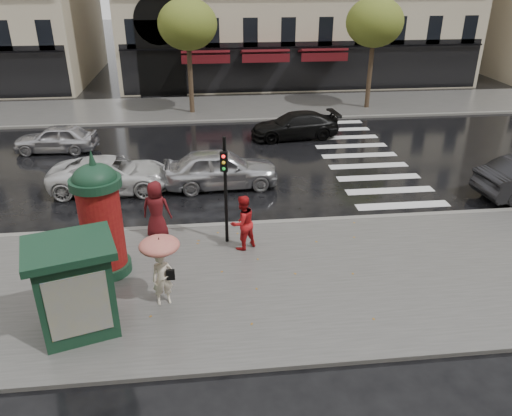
{
  "coord_description": "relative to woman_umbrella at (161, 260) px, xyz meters",
  "views": [
    {
      "loc": [
        -1.4,
        -12.34,
        8.18
      ],
      "look_at": [
        0.12,
        1.5,
        1.41
      ],
      "focal_mm": 35.0,
      "sensor_mm": 36.0,
      "label": 1
    }
  ],
  "objects": [
    {
      "name": "tree_far_left",
      "position": [
        0.63,
        19.3,
        3.73
      ],
      "size": [
        3.4,
        3.4,
        6.64
      ],
      "color": "#38281C",
      "rests_on": "ground"
    },
    {
      "name": "car_white",
      "position": [
        -2.51,
        8.02,
        -0.76
      ],
      "size": [
        4.91,
        2.37,
        1.35
      ],
      "primitive_type": "imported",
      "rotation": [
        0.0,
        0.0,
        1.54
      ],
      "color": "silver",
      "rests_on": "ground"
    },
    {
      "name": "ground",
      "position": [
        2.63,
        1.3,
        -1.43
      ],
      "size": [
        160.0,
        160.0,
        0.0
      ],
      "primitive_type": "plane",
      "color": "black",
      "rests_on": "ground"
    },
    {
      "name": "car_black",
      "position": [
        6.01,
        13.96,
        -0.77
      ],
      "size": [
        4.75,
        2.29,
        1.33
      ],
      "primitive_type": "imported",
      "rotation": [
        0.0,
        0.0,
        -1.48
      ],
      "color": "black",
      "rests_on": "ground"
    },
    {
      "name": "near_sidewalk",
      "position": [
        2.63,
        0.8,
        -1.37
      ],
      "size": [
        90.0,
        7.0,
        0.12
      ],
      "primitive_type": "cube",
      "color": "#474744",
      "rests_on": "ground"
    },
    {
      "name": "car_far_silver",
      "position": [
        -5.89,
        13.07,
        -0.77
      ],
      "size": [
        3.98,
        1.81,
        1.33
      ],
      "primitive_type": "imported",
      "rotation": [
        0.0,
        0.0,
        -1.64
      ],
      "color": "#BBBBC0",
      "rests_on": "ground"
    },
    {
      "name": "woman_umbrella",
      "position": [
        0.0,
        0.0,
        0.0
      ],
      "size": [
        1.04,
        1.04,
        1.99
      ],
      "color": "beige",
      "rests_on": "near_sidewalk"
    },
    {
      "name": "zebra_crossing",
      "position": [
        8.63,
        10.9,
        -1.43
      ],
      "size": [
        3.6,
        11.75,
        0.01
      ],
      "primitive_type": "cube",
      "color": "silver",
      "rests_on": "ground"
    },
    {
      "name": "car_silver",
      "position": [
        1.87,
        7.9,
        -0.64
      ],
      "size": [
        4.73,
        2.08,
        1.58
      ],
      "primitive_type": "imported",
      "rotation": [
        0.0,
        0.0,
        1.62
      ],
      "color": "#BBBBC0",
      "rests_on": "ground"
    },
    {
      "name": "near_kerb",
      "position": [
        2.63,
        4.3,
        -1.36
      ],
      "size": [
        90.0,
        0.25,
        0.14
      ],
      "primitive_type": "cube",
      "color": "slate",
      "rests_on": "ground"
    },
    {
      "name": "morris_column",
      "position": [
        -1.73,
        1.73,
        0.49
      ],
      "size": [
        1.4,
        1.4,
        3.76
      ],
      "color": "#143422",
      "rests_on": "near_sidewalk"
    },
    {
      "name": "tree_far_right",
      "position": [
        11.63,
        19.3,
        3.73
      ],
      "size": [
        3.4,
        3.4,
        6.64
      ],
      "color": "#38281C",
      "rests_on": "ground"
    },
    {
      "name": "newsstand",
      "position": [
        -1.95,
        -0.86,
        -0.08
      ],
      "size": [
        2.39,
        2.18,
        2.4
      ],
      "color": "#143422",
      "rests_on": "near_sidewalk"
    },
    {
      "name": "woman_red",
      "position": [
        2.31,
        2.64,
        -0.42
      ],
      "size": [
        1.1,
        1.03,
        1.79
      ],
      "primitive_type": "imported",
      "rotation": [
        0.0,
        0.0,
        3.7
      ],
      "color": "red",
      "rests_on": "near_sidewalk"
    },
    {
      "name": "traffic_light",
      "position": [
        1.82,
        3.04,
        0.82
      ],
      "size": [
        0.25,
        0.34,
        3.53
      ],
      "color": "black",
      "rests_on": "near_sidewalk"
    },
    {
      "name": "far_sidewalk",
      "position": [
        2.63,
        20.3,
        -1.37
      ],
      "size": [
        90.0,
        6.0,
        0.12
      ],
      "primitive_type": "cube",
      "color": "#474744",
      "rests_on": "ground"
    },
    {
      "name": "man_burgundy",
      "position": [
        -0.4,
        3.7,
        -0.35
      ],
      "size": [
        1.05,
        0.8,
        1.93
      ],
      "primitive_type": "imported",
      "rotation": [
        0.0,
        0.0,
        2.94
      ],
      "color": "#4F0F13",
      "rests_on": "near_sidewalk"
    },
    {
      "name": "far_kerb",
      "position": [
        2.63,
        17.3,
        -1.36
      ],
      "size": [
        90.0,
        0.25,
        0.14
      ],
      "primitive_type": "cube",
      "color": "slate",
      "rests_on": "ground"
    }
  ]
}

